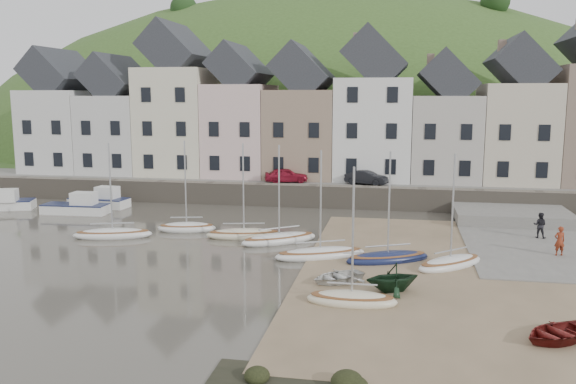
% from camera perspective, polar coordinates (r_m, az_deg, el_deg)
% --- Properties ---
extents(ground, '(160.00, 160.00, 0.00)m').
position_cam_1_polar(ground, '(32.85, -1.93, -6.84)').
color(ground, '#443F36').
rests_on(ground, ground).
extents(quay_land, '(90.00, 30.00, 1.50)m').
position_cam_1_polar(quay_land, '(63.73, 4.28, 1.70)').
color(quay_land, '#375220').
rests_on(quay_land, ground).
extents(quay_street, '(70.00, 7.00, 0.10)m').
position_cam_1_polar(quay_street, '(52.32, 2.90, 0.95)').
color(quay_street, slate).
rests_on(quay_street, quay_land).
extents(seawall, '(70.00, 1.20, 1.80)m').
position_cam_1_polar(seawall, '(48.99, 2.35, -0.39)').
color(seawall, slate).
rests_on(seawall, ground).
extents(beach, '(18.00, 26.00, 0.06)m').
position_cam_1_polar(beach, '(32.39, 17.61, -7.46)').
color(beach, '#746146').
rests_on(beach, ground).
extents(slipway, '(8.00, 18.00, 0.12)m').
position_cam_1_polar(slipway, '(40.68, 21.87, -4.27)').
color(slipway, slate).
rests_on(slipway, ground).
extents(hillside, '(134.40, 84.00, 84.00)m').
position_cam_1_polar(hillside, '(95.51, 3.00, -7.23)').
color(hillside, '#375220').
rests_on(hillside, ground).
extents(townhouse_terrace, '(61.05, 8.00, 13.93)m').
position_cam_1_polar(townhouse_terrace, '(55.08, 5.27, 7.37)').
color(townhouse_terrace, silver).
rests_on(townhouse_terrace, quay_land).
extents(sailboat_0, '(5.22, 2.93, 6.32)m').
position_cam_1_polar(sailboat_0, '(40.19, -16.36, -3.83)').
color(sailboat_0, white).
rests_on(sailboat_0, ground).
extents(sailboat_1, '(4.15, 2.31, 6.32)m').
position_cam_1_polar(sailboat_1, '(40.97, -9.63, -3.33)').
color(sailboat_1, white).
rests_on(sailboat_1, ground).
extents(sailboat_2, '(5.08, 2.57, 6.32)m').
position_cam_1_polar(sailboat_2, '(38.62, -4.22, -4.00)').
color(sailboat_2, beige).
rests_on(sailboat_2, ground).
extents(sailboat_3, '(4.96, 4.19, 6.32)m').
position_cam_1_polar(sailboat_3, '(37.28, -0.85, -4.47)').
color(sailboat_3, white).
rests_on(sailboat_3, ground).
extents(sailboat_4, '(5.43, 3.61, 6.32)m').
position_cam_1_polar(sailboat_4, '(33.91, 3.10, -5.87)').
color(sailboat_4, white).
rests_on(sailboat_4, ground).
extents(sailboat_5, '(5.02, 3.46, 6.32)m').
position_cam_1_polar(sailboat_5, '(33.49, 9.47, -6.18)').
color(sailboat_5, '#161E44').
rests_on(sailboat_5, ground).
extents(sailboat_6, '(4.28, 4.18, 6.32)m').
position_cam_1_polar(sailboat_6, '(33.18, 15.20, -6.53)').
color(sailboat_6, white).
rests_on(sailboat_6, ground).
extents(sailboat_7, '(4.01, 1.56, 6.32)m').
position_cam_1_polar(sailboat_7, '(26.75, 6.10, -10.09)').
color(sailboat_7, beige).
rests_on(sailboat_7, ground).
extents(motorboat_0, '(5.15, 1.93, 1.70)m').
position_cam_1_polar(motorboat_0, '(48.96, -19.42, -1.30)').
color(motorboat_0, white).
rests_on(motorboat_0, ground).
extents(motorboat_1, '(5.67, 3.34, 1.70)m').
position_cam_1_polar(motorboat_1, '(53.09, -25.76, -0.90)').
color(motorboat_1, white).
rests_on(motorboat_1, ground).
extents(motorboat_2, '(5.05, 2.16, 1.70)m').
position_cam_1_polar(motorboat_2, '(51.30, -17.39, -0.73)').
color(motorboat_2, white).
rests_on(motorboat_2, ground).
extents(rowboat_white, '(3.40, 3.32, 0.58)m').
position_cam_1_polar(rowboat_white, '(29.53, 4.73, -8.02)').
color(rowboat_white, silver).
rests_on(rowboat_white, beach).
extents(rowboat_green, '(3.30, 3.13, 1.36)m').
position_cam_1_polar(rowboat_green, '(28.43, 9.91, -8.00)').
color(rowboat_green, black).
rests_on(rowboat_green, beach).
extents(rowboat_red, '(3.79, 3.61, 0.64)m').
position_cam_1_polar(rowboat_red, '(24.92, 24.31, -12.10)').
color(rowboat_red, maroon).
rests_on(rowboat_red, beach).
extents(person_red, '(0.68, 0.52, 1.68)m').
position_cam_1_polar(person_red, '(37.13, 24.46, -4.26)').
color(person_red, maroon).
rests_on(person_red, slipway).
extents(person_dark, '(0.95, 0.84, 1.63)m').
position_cam_1_polar(person_dark, '(41.13, 22.88, -2.93)').
color(person_dark, black).
rests_on(person_dark, slipway).
extents(car_left, '(3.99, 2.47, 1.27)m').
position_cam_1_polar(car_left, '(51.66, -0.18, 1.62)').
color(car_left, maroon).
rests_on(car_left, quay_street).
extents(car_right, '(3.82, 2.26, 1.19)m').
position_cam_1_polar(car_right, '(50.85, 7.49, 1.37)').
color(car_right, black).
rests_on(car_right, quay_street).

